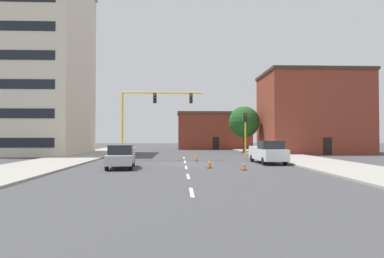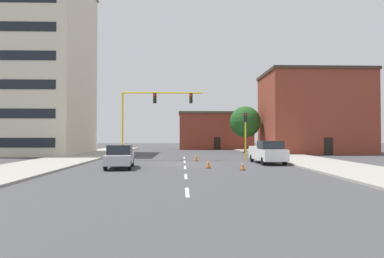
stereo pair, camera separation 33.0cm
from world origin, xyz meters
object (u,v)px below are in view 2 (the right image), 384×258
(pickup_truck_white, at_px, (267,152))
(traffic_cone_roadside_a, at_px, (208,164))
(traffic_signal_gantry, at_px, (134,138))
(traffic_cone_roadside_b, at_px, (196,157))
(traffic_cone_roadside_c, at_px, (243,166))
(traffic_light_pole_right, at_px, (245,125))
(tree_right_far, at_px, (245,122))
(sedan_silver_near_left, at_px, (120,156))

(pickup_truck_white, xyz_separation_m, traffic_cone_roadside_a, (-5.49, -4.03, -0.63))
(traffic_signal_gantry, height_order, traffic_cone_roadside_a, traffic_signal_gantry)
(traffic_signal_gantry, bearing_deg, traffic_cone_roadside_b, -14.08)
(traffic_cone_roadside_c, bearing_deg, traffic_light_pole_right, 78.07)
(pickup_truck_white, bearing_deg, traffic_cone_roadside_c, -120.04)
(traffic_light_pole_right, distance_m, traffic_cone_roadside_a, 10.92)
(pickup_truck_white, relative_size, traffic_cone_roadside_c, 8.57)
(tree_right_far, height_order, traffic_cone_roadside_c, tree_right_far)
(traffic_light_pole_right, relative_size, traffic_cone_roadside_b, 6.59)
(pickup_truck_white, height_order, traffic_cone_roadside_c, pickup_truck_white)
(traffic_cone_roadside_b, bearing_deg, pickup_truck_white, -25.97)
(tree_right_far, distance_m, sedan_silver_near_left, 26.45)
(traffic_light_pole_right, relative_size, tree_right_far, 0.72)
(traffic_light_pole_right, xyz_separation_m, pickup_truck_white, (0.89, -5.35, -2.55))
(sedan_silver_near_left, bearing_deg, traffic_cone_roadside_b, 48.80)
(traffic_cone_roadside_a, bearing_deg, traffic_cone_roadside_c, -32.68)
(traffic_cone_roadside_c, bearing_deg, sedan_silver_near_left, 169.28)
(traffic_cone_roadside_b, bearing_deg, sedan_silver_near_left, -131.20)
(tree_right_far, height_order, traffic_cone_roadside_b, tree_right_far)
(pickup_truck_white, bearing_deg, tree_right_far, 85.05)
(tree_right_far, distance_m, pickup_truck_white, 18.91)
(traffic_signal_gantry, height_order, pickup_truck_white, traffic_signal_gantry)
(traffic_signal_gantry, height_order, tree_right_far, traffic_signal_gantry)
(sedan_silver_near_left, relative_size, traffic_cone_roadside_a, 6.58)
(traffic_signal_gantry, distance_m, sedan_silver_near_left, 8.46)
(traffic_light_pole_right, distance_m, traffic_cone_roadside_b, 6.57)
(traffic_signal_gantry, relative_size, pickup_truck_white, 1.64)
(pickup_truck_white, xyz_separation_m, sedan_silver_near_left, (-12.10, -3.82, -0.09))
(sedan_silver_near_left, bearing_deg, pickup_truck_white, 17.53)
(traffic_signal_gantry, xyz_separation_m, traffic_light_pole_right, (11.40, 0.82, 1.29))
(traffic_light_pole_right, distance_m, traffic_cone_roadside_c, 11.56)
(traffic_signal_gantry, height_order, traffic_light_pole_right, traffic_signal_gantry)
(traffic_light_pole_right, bearing_deg, traffic_cone_roadside_c, -101.93)
(traffic_cone_roadside_a, distance_m, traffic_cone_roadside_b, 7.05)
(traffic_signal_gantry, xyz_separation_m, pickup_truck_white, (12.29, -4.53, -1.26))
(pickup_truck_white, bearing_deg, sedan_silver_near_left, -162.47)
(tree_right_far, bearing_deg, traffic_light_pole_right, -100.72)
(traffic_cone_roadside_b, relative_size, traffic_cone_roadside_c, 1.14)
(traffic_light_pole_right, relative_size, sedan_silver_near_left, 1.03)
(pickup_truck_white, relative_size, traffic_cone_roadside_a, 7.77)
(tree_right_far, bearing_deg, traffic_cone_roadside_c, -101.27)
(traffic_signal_gantry, distance_m, pickup_truck_white, 13.16)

